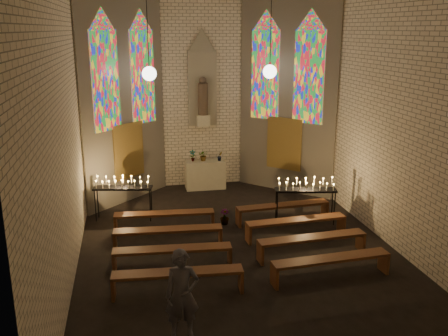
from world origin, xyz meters
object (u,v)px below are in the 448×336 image
(altar, at_px, (205,175))
(votive_stand_left, at_px, (123,185))
(visitor, at_px, (182,294))
(votive_stand_right, at_px, (306,187))
(aisle_flower_pot, at_px, (224,217))

(altar, height_order, votive_stand_left, votive_stand_left)
(votive_stand_left, bearing_deg, visitor, -70.07)
(votive_stand_left, bearing_deg, votive_stand_right, -3.82)
(votive_stand_right, bearing_deg, altar, 132.56)
(votive_stand_right, xyz_separation_m, visitor, (-4.15, -4.91, -0.25))
(altar, height_order, visitor, visitor)
(altar, bearing_deg, votive_stand_right, -58.77)
(aisle_flower_pot, distance_m, votive_stand_left, 3.15)
(aisle_flower_pot, xyz_separation_m, votive_stand_right, (2.33, -0.36, 0.88))
(votive_stand_left, height_order, visitor, visitor)
(votive_stand_right, distance_m, visitor, 6.44)
(altar, relative_size, votive_stand_left, 0.79)
(altar, xyz_separation_m, votive_stand_right, (2.33, -3.85, 0.61))
(visitor, bearing_deg, aisle_flower_pot, 71.59)
(votive_stand_right, relative_size, visitor, 1.05)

